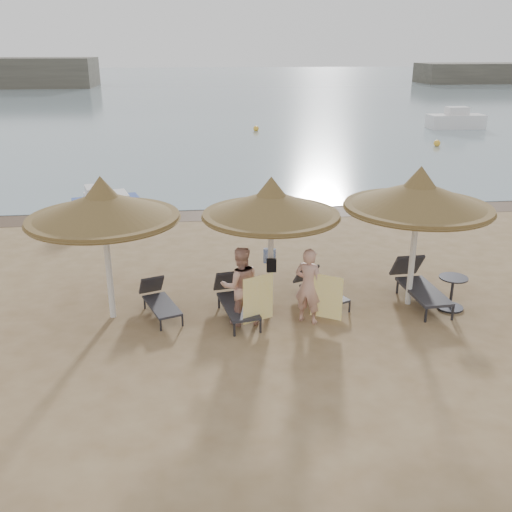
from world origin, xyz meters
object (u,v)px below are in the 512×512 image
Objects in this scene: person_left at (240,280)px; person_right at (309,280)px; lounger_far_left at (159,299)px; lounger_near_right at (319,288)px; side_table at (452,294)px; pedal_boat at (106,204)px; lounger_near_left at (235,298)px; palapa_right at (419,196)px; lounger_far_right at (418,284)px; palapa_left at (103,207)px; palapa_center at (271,204)px.

person_left is 1.03× the size of person_right.
lounger_far_left is 2.07m from person_left.
side_table reaches higher than lounger_near_right.
lounger_near_right is 3.06m from side_table.
lounger_near_left is at bearing -80.40° from pedal_boat.
person_right is (-2.56, -0.66, -1.63)m from palapa_right.
lounger_far_right is at bearing -131.58° from person_right.
person_left is (0.09, -0.45, 0.64)m from lounger_near_left.
palapa_right reaches higher than pedal_boat.
palapa_left is 1.63× the size of person_right.
palapa_center is (3.62, 0.22, -0.12)m from palapa_left.
person_left reaches higher than lounger_near_left.
lounger_near_left is 0.77× the size of pedal_boat.
lounger_near_right is (3.77, 0.27, 0.00)m from lounger_far_left.
lounger_near_right is at bearing -16.20° from lounger_far_left.
lounger_near_left is 1.77m from person_right.
palapa_right is 1.62× the size of person_left.
palapa_left is at bearing -176.47° from palapa_center.
person_left is (-4.33, -0.74, 0.60)m from lounger_far_right.
palapa_right is at bearing -0.37° from palapa_left.
person_left is at bearing -173.63° from lounger_far_right.
lounger_near_left is (2.76, -0.15, -2.19)m from palapa_left.
palapa_right reaches higher than side_table.
person_left is at bearing -172.05° from palapa_right.
palapa_right reaches higher than palapa_left.
person_left reaches higher than side_table.
person_left is (2.85, -0.61, -1.55)m from palapa_left.
side_table is at bearing -24.53° from lounger_far_left.
pedal_boat is (-4.88, 8.16, -2.06)m from palapa_center.
lounger_far_left is 6.14m from lounger_far_right.
lounger_near_right is 10.05m from pedal_boat.
side_table is at bearing -59.83° from pedal_boat.
lounger_near_left is (-4.13, -0.11, -2.25)m from palapa_right.
palapa_center is 2.28m from lounger_near_left.
lounger_near_left is (1.73, -0.25, 0.06)m from lounger_far_left.
side_table is at bearing -22.08° from palapa_right.
person_left is (-4.92, -0.21, 0.66)m from side_table.
lounger_near_right is at bearing -158.26° from person_left.
side_table is (2.96, -0.77, 0.04)m from lounger_near_right.
palapa_center is at bearing 171.43° from side_table.
pedal_boat is (-2.30, 8.28, 0.07)m from lounger_far_left.
side_table is (4.15, -0.63, -2.09)m from palapa_center.
lounger_far_right is at bearing -175.04° from person_left.
lounger_near_right is (-2.08, 0.41, -2.30)m from palapa_right.
palapa_center is 9.73m from pedal_boat.
lounger_near_left is at bearing 12.59° from person_right.
palapa_center is at bearing -137.51° from person_left.
palapa_center is 1.45× the size of lounger_far_right.
lounger_far_right is at bearing 1.05° from palapa_left.
person_right is (0.71, -0.93, -1.46)m from palapa_center.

